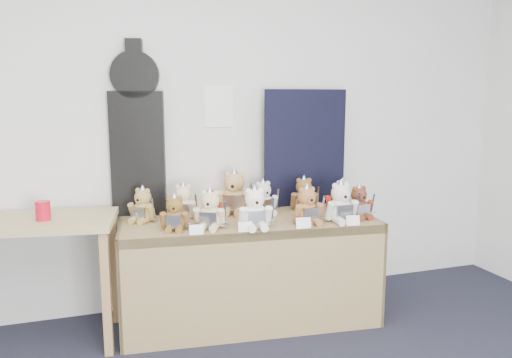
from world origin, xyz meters
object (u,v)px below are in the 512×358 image
object	(u,v)px
teddy_back_centre_left	(234,194)
teddy_back_right	(304,195)
teddy_front_far_right	(341,204)
teddy_back_far_left	(143,206)
guitar_case	(137,131)
teddy_back_left	(183,203)
red_cup	(43,211)
teddy_front_left	(210,211)
teddy_front_far_left	(175,215)
teddy_front_right	(307,207)
side_table	(34,239)
teddy_front_centre	(255,210)
teddy_front_end	(359,204)
teddy_back_end	(343,195)
teddy_back_centre_right	(263,199)
display_table	(250,243)

from	to	relation	value
teddy_back_centre_left	teddy_back_right	world-z (taller)	teddy_back_centre_left
teddy_front_far_right	teddy_back_centre_left	size ratio (longest dim) A/B	0.88
teddy_back_centre_left	teddy_back_far_left	bearing A→B (deg)	-152.91
guitar_case	teddy_back_left	size ratio (longest dim) A/B	4.44
red_cup	teddy_front_left	distance (m)	1.00
teddy_front_far_left	teddy_front_right	bearing A→B (deg)	7.65
side_table	teddy_front_centre	distance (m)	1.37
teddy_front_far_left	teddy_front_end	world-z (taller)	teddy_front_end
teddy_front_right	teddy_back_end	size ratio (longest dim) A/B	1.16
teddy_back_centre_right	teddy_front_far_left	bearing A→B (deg)	-169.15
teddy_front_centre	teddy_front_far_right	size ratio (longest dim) A/B	0.98
teddy_front_left	teddy_back_centre_left	size ratio (longest dim) A/B	0.81
teddy_front_far_left	teddy_front_right	xyz separation A→B (m)	(0.85, -0.11, 0.01)
display_table	guitar_case	bearing A→B (deg)	154.20
teddy_back_far_left	teddy_back_centre_right	bearing A→B (deg)	34.77
teddy_back_centre_left	teddy_front_far_left	bearing A→B (deg)	-122.48
guitar_case	teddy_back_right	distance (m)	1.27
teddy_front_centre	teddy_back_left	bearing A→B (deg)	141.16
display_table	teddy_front_right	bearing A→B (deg)	-23.85
side_table	teddy_back_far_left	size ratio (longest dim) A/B	4.01
display_table	teddy_back_centre_left	bearing A→B (deg)	106.37
teddy_front_far_left	teddy_back_right	xyz separation A→B (m)	(0.98, 0.25, 0.01)
side_table	teddy_front_far_right	distance (m)	1.95
red_cup	teddy_front_far_left	bearing A→B (deg)	-11.14
teddy_front_left	teddy_back_left	size ratio (longest dim) A/B	1.03
display_table	teddy_back_centre_left	xyz separation A→B (m)	(-0.04, 0.24, 0.29)
teddy_back_end	red_cup	bearing A→B (deg)	176.75
teddy_front_end	teddy_back_right	size ratio (longest dim) A/B	0.94
teddy_front_far_left	teddy_front_centre	world-z (taller)	teddy_front_centre
teddy_back_right	teddy_back_end	bearing A→B (deg)	10.22
teddy_front_far_right	teddy_back_centre_left	bearing A→B (deg)	145.84
side_table	teddy_back_far_left	xyz separation A→B (m)	(0.67, 0.07, 0.14)
display_table	teddy_back_far_left	world-z (taller)	teddy_back_far_left
teddy_back_right	guitar_case	bearing A→B (deg)	-177.37
guitar_case	display_table	bearing A→B (deg)	-19.71
teddy_back_centre_right	side_table	bearing A→B (deg)	172.61
guitar_case	teddy_back_centre_left	world-z (taller)	guitar_case
teddy_front_far_right	teddy_back_end	bearing A→B (deg)	62.93
teddy_front_right	teddy_front_end	xyz separation A→B (m)	(0.40, 0.02, -0.01)
teddy_back_centre_right	teddy_back_end	bearing A→B (deg)	-9.33
display_table	side_table	distance (m)	1.36
teddy_front_far_left	teddy_back_end	bearing A→B (deg)	25.29
teddy_front_right	red_cup	bearing A→B (deg)	166.38
side_table	guitar_case	bearing A→B (deg)	32.38
teddy_back_right	teddy_front_right	bearing A→B (deg)	-95.74
red_cup	side_table	bearing A→B (deg)	141.91
teddy_front_right	teddy_front_end	bearing A→B (deg)	-1.22
teddy_front_end	teddy_front_far_left	bearing A→B (deg)	171.22
teddy_front_right	teddy_back_right	bearing A→B (deg)	65.16
side_table	teddy_back_centre_right	bearing A→B (deg)	9.85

